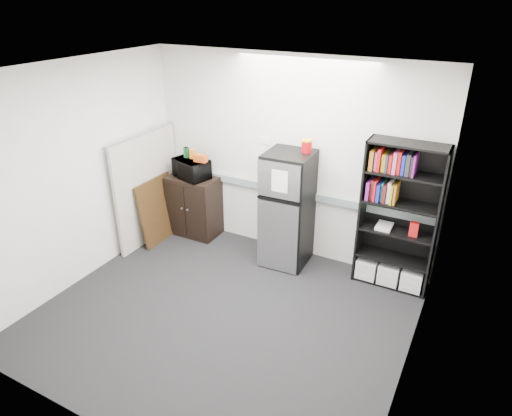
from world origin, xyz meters
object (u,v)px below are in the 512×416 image
Objects in this scene: bookshelf at (398,218)px; refrigerator at (287,210)px; cabinet at (194,206)px; cubicle_partition at (148,187)px; microwave at (191,169)px.

refrigerator is (-1.38, -0.14, -0.14)m from bookshelf.
bookshelf is at bearing 1.26° from cabinet.
cabinet is at bearing -178.74° from bookshelf.
bookshelf is 1.19× the size of refrigerator.
cubicle_partition is 1.78× the size of cabinet.
bookshelf reaches higher than cabinet.
bookshelf is 2.97m from cabinet.
cubicle_partition is 0.74m from cabinet.
microwave is at bearing 175.24° from refrigerator.
cubicle_partition reaches higher than refrigerator.
cubicle_partition is 2.07m from refrigerator.
cubicle_partition reaches higher than cabinet.
cubicle_partition is 0.68m from microwave.
refrigerator is at bearing -2.95° from cabinet.
bookshelf is 3.62× the size of microwave.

